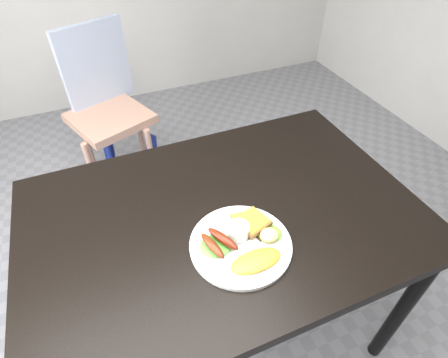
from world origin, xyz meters
The scene contains 15 objects.
room_floor centered at (0.00, 0.00, -0.01)m, with size 4.00×4.50×0.02m, color gray.
dining_table centered at (0.00, 0.00, 0.73)m, with size 1.20×0.80×0.04m, color black.
dining_chair centered at (-0.22, 1.18, 0.45)m, with size 0.40×0.40×0.05m, color tan.
person centered at (-0.31, 0.55, 0.73)m, with size 0.52×0.35×1.46m, color navy.
plate centered at (0.00, -0.14, 0.76)m, with size 0.28×0.28×0.01m, color white.
lettuce_left centered at (-0.07, -0.12, 0.77)m, with size 0.09×0.08×0.01m, color #409125.
lettuce_right centered at (0.09, -0.14, 0.77)m, with size 0.07×0.06×0.01m, color olive.
omelette centered at (0.01, -0.21, 0.77)m, with size 0.14×0.07×0.02m, color yellow.
sausage_a centered at (-0.08, -0.13, 0.78)m, with size 0.02×0.10×0.02m, color brown.
sausage_b centered at (-0.05, -0.12, 0.78)m, with size 0.03×0.11×0.03m, color #611806.
ramekin centered at (0.00, -0.11, 0.78)m, with size 0.06×0.06×0.04m, color white.
toast_a centered at (0.04, -0.07, 0.77)m, with size 0.07×0.07×0.01m, color #9A612A.
toast_b centered at (0.05, -0.09, 0.78)m, with size 0.08×0.08×0.01m, color olive.
potato_salad centered at (0.07, -0.16, 0.79)m, with size 0.05×0.05×0.03m, color beige.
fork centered at (-0.04, -0.14, 0.76)m, with size 0.17×0.01×0.00m, color #ADAFB7.
Camera 1 is at (-0.27, -0.67, 1.54)m, focal length 28.00 mm.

